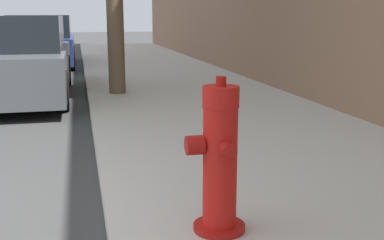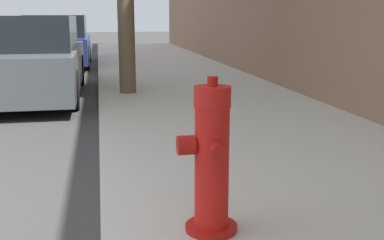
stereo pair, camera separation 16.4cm
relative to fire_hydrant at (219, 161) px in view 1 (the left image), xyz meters
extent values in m
cube|color=beige|center=(1.01, 0.27, -0.51)|extent=(3.36, 40.00, 0.13)
cylinder|color=#A91511|center=(0.01, 0.00, -0.42)|extent=(0.32, 0.32, 0.04)
cylinder|color=red|center=(0.01, 0.00, -0.04)|extent=(0.21, 0.21, 0.74)
cylinder|color=red|center=(0.01, 0.00, 0.39)|extent=(0.22, 0.22, 0.12)
cylinder|color=#A91511|center=(0.01, 0.00, 0.49)|extent=(0.06, 0.06, 0.06)
cylinder|color=#A91511|center=(0.01, -0.15, 0.11)|extent=(0.09, 0.09, 0.09)
cylinder|color=#A91511|center=(0.01, 0.15, 0.11)|extent=(0.09, 0.09, 0.09)
cylinder|color=#A91511|center=(-0.15, 0.00, 0.11)|extent=(0.10, 0.12, 0.12)
cube|color=#4C5156|center=(-1.82, 6.20, -0.05)|extent=(1.67, 4.52, 0.70)
cube|color=black|center=(-1.82, 6.02, 0.57)|extent=(1.54, 2.48, 0.56)
cylinder|color=black|center=(-1.06, 7.60, -0.26)|extent=(0.20, 0.62, 0.62)
cylinder|color=black|center=(-1.06, 4.80, -0.26)|extent=(0.20, 0.62, 0.62)
cube|color=navy|center=(-1.76, 11.66, -0.06)|extent=(1.69, 4.19, 0.67)
cube|color=black|center=(-1.76, 11.49, 0.57)|extent=(1.56, 2.30, 0.59)
cylinder|color=black|center=(-2.52, 12.95, -0.25)|extent=(0.20, 0.64, 0.64)
cylinder|color=black|center=(-0.99, 12.95, -0.25)|extent=(0.20, 0.64, 0.64)
cylinder|color=black|center=(-2.52, 10.36, -0.25)|extent=(0.20, 0.64, 0.64)
cylinder|color=black|center=(-0.99, 10.36, -0.25)|extent=(0.20, 0.64, 0.64)
camera|label=1|loc=(-0.80, -2.66, 0.86)|focal=45.00mm
camera|label=2|loc=(-0.64, -2.70, 0.86)|focal=45.00mm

